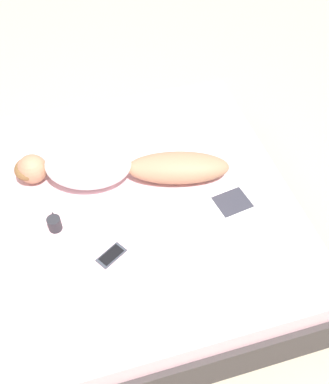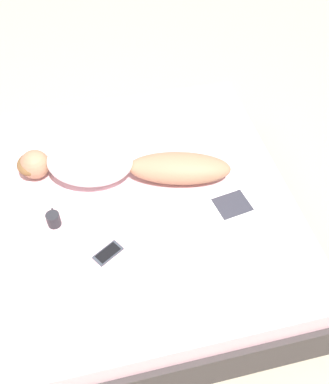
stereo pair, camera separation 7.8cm
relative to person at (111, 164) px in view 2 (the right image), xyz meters
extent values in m
plane|color=#B7A88E|center=(-0.19, 0.09, -0.57)|extent=(12.00, 12.00, 0.00)
cube|color=#383333|center=(-0.19, 0.09, -0.41)|extent=(1.88, 2.19, 0.32)
cube|color=beige|center=(-0.19, 0.09, -0.18)|extent=(1.82, 2.13, 0.15)
ellipsoid|color=#A37556|center=(-0.10, -0.38, -0.02)|extent=(0.36, 0.62, 0.16)
ellipsoid|color=white|center=(0.03, 0.11, 0.02)|extent=(0.45, 0.56, 0.24)
ellipsoid|color=brown|center=(0.12, 0.44, -0.01)|extent=(0.21, 0.20, 0.09)
sphere|color=#A37556|center=(0.11, 0.42, -0.02)|extent=(0.17, 0.17, 0.17)
cube|color=white|center=(-0.62, -0.66, -0.10)|extent=(0.29, 0.30, 0.01)
cube|color=white|center=(-0.37, -0.61, -0.10)|extent=(0.29, 0.30, 0.01)
cube|color=#2D2D38|center=(-0.37, -0.61, -0.09)|extent=(0.19, 0.21, 0.00)
cylinder|color=#232328|center=(-0.28, 0.35, -0.06)|extent=(0.07, 0.07, 0.08)
cylinder|color=black|center=(-0.28, 0.35, -0.03)|extent=(0.06, 0.06, 0.00)
torus|color=#232328|center=(-0.23, 0.35, -0.06)|extent=(0.06, 0.01, 0.06)
cube|color=#333842|center=(-0.53, 0.11, -0.10)|extent=(0.14, 0.17, 0.01)
cube|color=black|center=(-0.53, 0.11, -0.09)|extent=(0.12, 0.14, 0.00)
camera|label=1|loc=(-1.79, 0.19, 1.84)|focal=42.00mm
camera|label=2|loc=(-1.81, 0.11, 1.84)|focal=42.00mm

